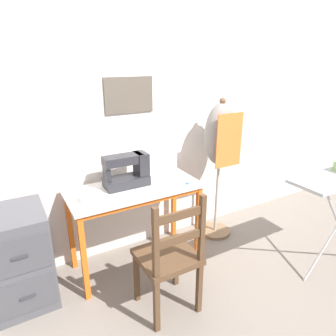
% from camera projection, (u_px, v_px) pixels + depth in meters
% --- Properties ---
extents(ground_plane, '(14.00, 14.00, 0.00)m').
position_uv_depth(ground_plane, '(150.00, 278.00, 2.51)').
color(ground_plane, gray).
extents(wall_back, '(10.00, 0.07, 2.55)m').
position_uv_depth(wall_back, '(117.00, 116.00, 2.54)').
color(wall_back, silver).
rests_on(wall_back, ground_plane).
extents(sewing_table, '(1.09, 0.50, 0.74)m').
position_uv_depth(sewing_table, '(135.00, 199.00, 2.48)').
color(sewing_table, silver).
rests_on(sewing_table, ground_plane).
extents(sewing_machine, '(0.38, 0.18, 0.29)m').
position_uv_depth(sewing_machine, '(128.00, 171.00, 2.45)').
color(sewing_machine, '#28282D').
rests_on(sewing_machine, sewing_table).
extents(fabric_bowl, '(0.16, 0.16, 0.05)m').
position_uv_depth(fabric_bowl, '(89.00, 197.00, 2.22)').
color(fabric_bowl, silver).
rests_on(fabric_bowl, sewing_table).
extents(scissors, '(0.12, 0.11, 0.01)m').
position_uv_depth(scissors, '(191.00, 184.00, 2.52)').
color(scissors, silver).
rests_on(scissors, sewing_table).
extents(thread_spool_near_machine, '(0.04, 0.04, 0.04)m').
position_uv_depth(thread_spool_near_machine, '(150.00, 178.00, 2.60)').
color(thread_spool_near_machine, silver).
rests_on(thread_spool_near_machine, sewing_table).
extents(wooden_chair, '(0.40, 0.38, 0.93)m').
position_uv_depth(wooden_chair, '(169.00, 258.00, 2.07)').
color(wooden_chair, '#513823').
rests_on(wooden_chair, ground_plane).
extents(filing_cabinet, '(0.41, 0.50, 0.74)m').
position_uv_depth(filing_cabinet, '(21.00, 258.00, 2.18)').
color(filing_cabinet, '#4C4C51').
rests_on(filing_cabinet, ground_plane).
extents(dress_form, '(0.34, 0.32, 1.40)m').
position_uv_depth(dress_form, '(220.00, 141.00, 2.84)').
color(dress_form, '#846647').
rests_on(dress_form, ground_plane).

